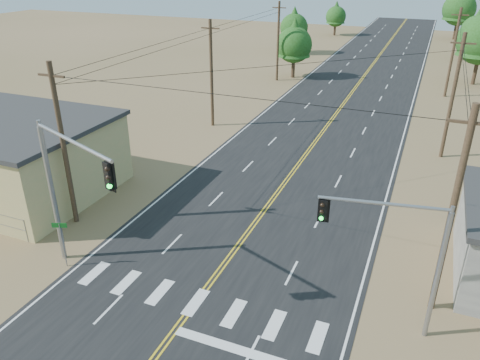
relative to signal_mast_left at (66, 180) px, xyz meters
The scene contains 15 objects.
road 23.73m from the signal_mast_left, 73.17° to the left, with size 15.00×200.00×0.02m, color black.
utility_pole_left_near 5.62m from the signal_mast_left, 132.68° to the left, with size 1.80×0.30×10.00m.
utility_pole_left_mid 24.43m from the signal_mast_left, 98.97° to the left, with size 1.80×0.30×10.00m.
utility_pole_left_far 44.29m from the signal_mast_left, 94.93° to the left, with size 1.80×0.30×10.00m.
utility_pole_right_near 17.68m from the signal_mast_left, 13.50° to the left, with size 1.80×0.30×10.00m.
utility_pole_right_mid 29.63m from the signal_mast_left, 54.53° to the left, with size 1.80×0.30×10.00m.
utility_pole_right_far 47.36m from the signal_mast_left, 68.71° to the left, with size 1.80×0.30×10.00m.
signal_mast_left is the anchor object (origin of this frame).
signal_mast_right 15.68m from the signal_mast_left, ahead, with size 5.16×1.19×6.47m.
street_sign 3.76m from the signal_mast_left, behind, with size 0.76×0.30×2.68m.
tree_left_near 46.63m from the signal_mast_left, 92.84° to the left, with size 4.74×4.74×7.90m.
tree_left_mid 63.82m from the signal_mast_left, 96.57° to the left, with size 4.61×4.61×7.68m.
tree_left_far 86.28m from the signal_mast_left, 93.33° to the left, with size 4.11×4.11×6.85m.
tree_right_mid 72.93m from the signal_mast_left, 73.52° to the left, with size 4.74×4.74×7.90m.
tree_right_far 91.91m from the signal_mast_left, 78.60° to the left, with size 6.21×6.21×10.35m.
Camera 1 is at (8.74, -7.60, 15.11)m, focal length 35.00 mm.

